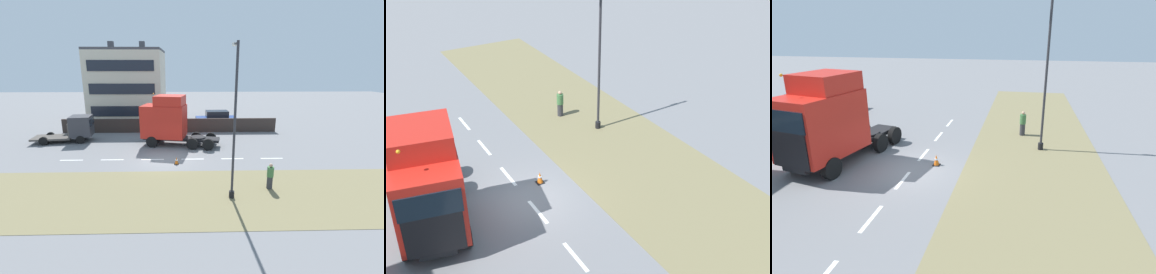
% 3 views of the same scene
% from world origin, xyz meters
% --- Properties ---
extents(ground_plane, '(120.00, 120.00, 0.00)m').
position_xyz_m(ground_plane, '(0.00, 0.00, 0.00)').
color(ground_plane, slate).
rests_on(ground_plane, ground).
extents(grass_verge, '(7.00, 44.00, 0.01)m').
position_xyz_m(grass_verge, '(-6.00, 0.00, 0.01)').
color(grass_verge, olive).
rests_on(grass_verge, ground).
extents(lane_markings, '(0.16, 17.80, 0.00)m').
position_xyz_m(lane_markings, '(0.00, -0.70, 0.00)').
color(lane_markings, white).
rests_on(lane_markings, ground).
extents(lorry_cab, '(3.81, 7.39, 4.79)m').
position_xyz_m(lorry_cab, '(4.15, -0.05, 2.34)').
color(lorry_cab, black).
rests_on(lorry_cab, ground).
extents(lamp_post, '(1.27, 0.30, 8.34)m').
position_xyz_m(lamp_post, '(-6.30, -4.30, 3.93)').
color(lamp_post, black).
rests_on(lamp_post, ground).
extents(pedestrian, '(0.39, 0.39, 1.60)m').
position_xyz_m(pedestrian, '(-5.31, -6.78, 0.78)').
color(pedestrian, '#333338').
rests_on(pedestrian, ground).
extents(traffic_cone_lead, '(0.36, 0.36, 0.58)m').
position_xyz_m(traffic_cone_lead, '(-1.08, -1.05, 0.28)').
color(traffic_cone_lead, black).
rests_on(traffic_cone_lead, ground).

